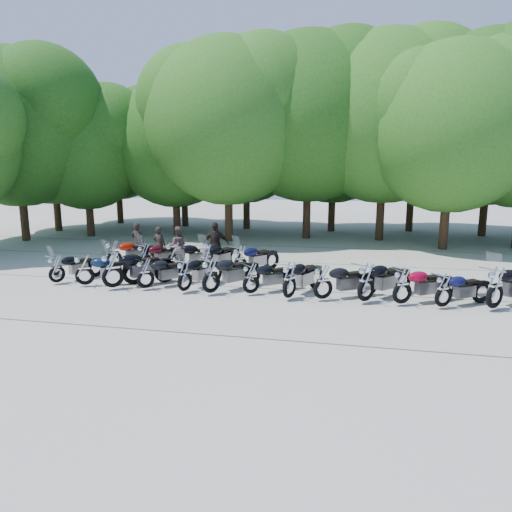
% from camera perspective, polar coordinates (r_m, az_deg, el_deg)
% --- Properties ---
extents(ground, '(90.00, 90.00, 0.00)m').
position_cam_1_polar(ground, '(13.92, -1.27, -5.60)').
color(ground, gray).
rests_on(ground, ground).
extents(tree_0, '(7.50, 7.50, 9.21)m').
position_cam_1_polar(tree_0, '(31.90, -24.16, 12.66)').
color(tree_0, '#3A2614').
rests_on(tree_0, ground).
extents(tree_1, '(6.97, 6.97, 8.55)m').
position_cam_1_polar(tree_1, '(28.56, -20.55, 12.45)').
color(tree_1, '#3A2614').
rests_on(tree_1, ground).
extents(tree_2, '(7.31, 7.31, 8.97)m').
position_cam_1_polar(tree_2, '(27.84, -10.16, 13.53)').
color(tree_2, '#3A2614').
rests_on(tree_2, ground).
extents(tree_3, '(8.70, 8.70, 10.67)m').
position_cam_1_polar(tree_3, '(25.23, -3.55, 16.26)').
color(tree_3, '#3A2614').
rests_on(tree_3, ground).
extents(tree_4, '(9.13, 9.13, 11.20)m').
position_cam_1_polar(tree_4, '(26.34, 6.60, 16.67)').
color(tree_4, '#3A2614').
rests_on(tree_4, ground).
extents(tree_5, '(9.04, 9.04, 11.10)m').
position_cam_1_polar(tree_5, '(26.38, 15.84, 16.20)').
color(tree_5, '#3A2614').
rests_on(tree_5, ground).
extents(tree_6, '(8.00, 8.00, 9.82)m').
position_cam_1_polar(tree_6, '(24.31, 23.27, 14.43)').
color(tree_6, '#3A2614').
rests_on(tree_6, ground).
extents(tree_9, '(7.59, 7.59, 9.32)m').
position_cam_1_polar(tree_9, '(34.82, -17.05, 13.01)').
color(tree_9, '#3A2614').
rests_on(tree_9, ground).
extents(tree_10, '(7.78, 7.78, 9.55)m').
position_cam_1_polar(tree_10, '(32.08, -9.13, 13.80)').
color(tree_10, '#3A2614').
rests_on(tree_10, ground).
extents(tree_11, '(7.56, 7.56, 9.28)m').
position_cam_1_polar(tree_11, '(30.24, -1.22, 13.82)').
color(tree_11, '#3A2614').
rests_on(tree_11, ground).
extents(tree_12, '(7.88, 7.88, 9.67)m').
position_cam_1_polar(tree_12, '(29.54, 9.71, 14.18)').
color(tree_12, '#3A2614').
rests_on(tree_12, ground).
extents(tree_13, '(8.31, 8.31, 10.20)m').
position_cam_1_polar(tree_13, '(30.76, 19.23, 14.19)').
color(tree_13, '#3A2614').
rests_on(tree_13, ground).
extents(tree_14, '(8.02, 8.02, 9.84)m').
position_cam_1_polar(tree_14, '(30.13, 27.29, 13.29)').
color(tree_14, '#3A2614').
rests_on(tree_14, ground).
extents(tree_17, '(8.31, 8.31, 10.20)m').
position_cam_1_polar(tree_17, '(28.32, -27.83, 13.91)').
color(tree_17, '#3A2614').
rests_on(tree_17, ground).
extents(motorcycle_0, '(1.53, 2.08, 1.15)m').
position_cam_1_polar(motorcycle_0, '(17.19, -23.67, -1.36)').
color(motorcycle_0, black).
rests_on(motorcycle_0, ground).
extents(motorcycle_1, '(2.29, 1.50, 1.25)m').
position_cam_1_polar(motorcycle_1, '(16.44, -20.66, -1.49)').
color(motorcycle_1, '#0C1D36').
rests_on(motorcycle_1, ground).
extents(motorcycle_2, '(2.35, 2.35, 1.44)m').
position_cam_1_polar(motorcycle_2, '(15.72, -17.49, -1.47)').
color(motorcycle_2, black).
rests_on(motorcycle_2, ground).
extents(motorcycle_3, '(1.88, 1.98, 1.19)m').
position_cam_1_polar(motorcycle_3, '(15.42, -13.65, -2.00)').
color(motorcycle_3, black).
rests_on(motorcycle_3, ground).
extents(motorcycle_4, '(1.41, 2.30, 1.25)m').
position_cam_1_polar(motorcycle_4, '(14.80, -8.93, -2.23)').
color(motorcycle_4, black).
rests_on(motorcycle_4, ground).
extents(motorcycle_5, '(1.98, 2.35, 1.35)m').
position_cam_1_polar(motorcycle_5, '(14.44, -5.65, -2.28)').
color(motorcycle_5, black).
rests_on(motorcycle_5, ground).
extents(motorcycle_6, '(1.97, 1.84, 1.17)m').
position_cam_1_polar(motorcycle_6, '(14.36, -0.62, -2.66)').
color(motorcycle_6, black).
rests_on(motorcycle_6, ground).
extents(motorcycle_7, '(1.59, 2.41, 1.31)m').
position_cam_1_polar(motorcycle_7, '(13.87, 4.20, -2.88)').
color(motorcycle_7, black).
rests_on(motorcycle_7, ground).
extents(motorcycle_8, '(2.24, 1.75, 1.25)m').
position_cam_1_polar(motorcycle_8, '(13.88, 8.40, -3.08)').
color(motorcycle_8, black).
rests_on(motorcycle_8, ground).
extents(motorcycle_9, '(2.16, 2.32, 1.38)m').
position_cam_1_polar(motorcycle_9, '(13.85, 13.61, -3.03)').
color(motorcycle_9, black).
rests_on(motorcycle_9, ground).
extents(motorcycle_10, '(2.26, 1.76, 1.27)m').
position_cam_1_polar(motorcycle_10, '(13.91, 17.85, -3.44)').
color(motorcycle_10, maroon).
rests_on(motorcycle_10, ground).
extents(motorcycle_11, '(2.05, 1.67, 1.16)m').
position_cam_1_polar(motorcycle_11, '(14.03, 22.41, -3.84)').
color(motorcycle_11, '#0D0E39').
rests_on(motorcycle_11, ground).
extents(motorcycle_12, '(2.34, 2.30, 1.42)m').
position_cam_1_polar(motorcycle_12, '(14.43, 27.75, -3.36)').
color(motorcycle_12, black).
rests_on(motorcycle_12, ground).
extents(motorcycle_13, '(1.98, 2.18, 1.28)m').
position_cam_1_polar(motorcycle_13, '(19.05, -17.36, 0.38)').
color(motorcycle_13, '#8F1305').
rests_on(motorcycle_13, ground).
extents(motorcycle_14, '(1.72, 2.17, 1.22)m').
position_cam_1_polar(motorcycle_14, '(18.31, -13.73, 0.06)').
color(motorcycle_14, '#38070F').
rests_on(motorcycle_14, ground).
extents(motorcycle_15, '(2.41, 1.60, 1.32)m').
position_cam_1_polar(motorcycle_15, '(17.92, -10.13, 0.13)').
color(motorcycle_15, black).
rests_on(motorcycle_15, ground).
extents(motorcycle_16, '(1.59, 2.40, 1.31)m').
position_cam_1_polar(motorcycle_16, '(17.26, -6.23, -0.18)').
color(motorcycle_16, black).
rests_on(motorcycle_16, ground).
extents(motorcycle_17, '(1.89, 2.23, 1.28)m').
position_cam_1_polar(motorcycle_17, '(16.94, -2.00, -0.38)').
color(motorcycle_17, black).
rests_on(motorcycle_17, ground).
extents(rider_0, '(0.69, 0.53, 1.69)m').
position_cam_1_polar(rider_0, '(20.22, -14.56, 1.70)').
color(rider_0, black).
rests_on(rider_0, ground).
extents(rider_1, '(0.92, 0.80, 1.61)m').
position_cam_1_polar(rider_1, '(19.07, -9.73, 1.25)').
color(rider_1, brown).
rests_on(rider_1, ground).
extents(rider_2, '(1.15, 0.74, 1.82)m').
position_cam_1_polar(rider_2, '(18.65, -5.05, 1.47)').
color(rider_2, black).
rests_on(rider_2, ground).
extents(rider_3, '(0.64, 0.49, 1.59)m').
position_cam_1_polar(rider_3, '(19.43, -11.97, 1.31)').
color(rider_3, black).
rests_on(rider_3, ground).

